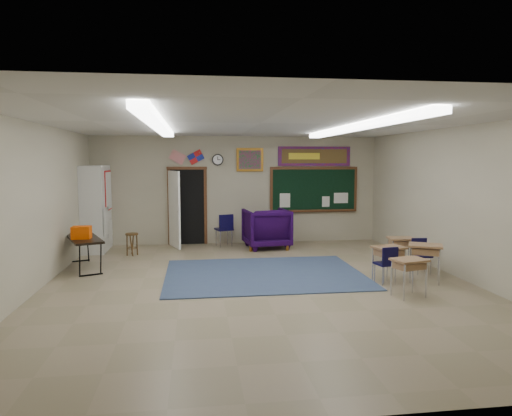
{
  "coord_description": "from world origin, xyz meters",
  "views": [
    {
      "loc": [
        -1.18,
        -8.26,
        2.32
      ],
      "look_at": [
        0.12,
        1.5,
        1.3
      ],
      "focal_mm": 32.0,
      "sensor_mm": 36.0,
      "label": 1
    }
  ],
  "objects": [
    {
      "name": "floor",
      "position": [
        0.0,
        0.0,
        0.0
      ],
      "size": [
        9.0,
        9.0,
        0.0
      ],
      "primitive_type": "plane",
      "color": "gray",
      "rests_on": "ground"
    },
    {
      "name": "back_wall",
      "position": [
        0.0,
        4.5,
        1.5
      ],
      "size": [
        8.0,
        0.04,
        3.0
      ],
      "primitive_type": "cube",
      "color": "#B0A98F",
      "rests_on": "floor"
    },
    {
      "name": "framed_art_print",
      "position": [
        0.35,
        4.47,
        2.35
      ],
      "size": [
        0.75,
        0.05,
        0.65
      ],
      "color": "#96611D",
      "rests_on": "back_wall"
    },
    {
      "name": "chalkboard",
      "position": [
        2.2,
        4.46,
        1.46
      ],
      "size": [
        2.55,
        0.14,
        1.3
      ],
      "color": "#522D17",
      "rests_on": "back_wall"
    },
    {
      "name": "front_wall",
      "position": [
        0.0,
        -4.5,
        1.5
      ],
      "size": [
        8.0,
        0.04,
        3.0
      ],
      "primitive_type": "cube",
      "color": "#B0A98F",
      "rests_on": "floor"
    },
    {
      "name": "folding_table",
      "position": [
        -3.58,
        1.84,
        0.38
      ],
      "size": [
        1.15,
        1.76,
        0.95
      ],
      "rotation": [
        0.0,
        0.0,
        0.39
      ],
      "color": "black",
      "rests_on": "floor"
    },
    {
      "name": "student_desk_back_right",
      "position": [
        3.16,
        -0.19,
        0.41
      ],
      "size": [
        0.75,
        0.69,
        0.73
      ],
      "rotation": [
        0.0,
        0.0,
        -0.47
      ],
      "color": "#A3734C",
      "rests_on": "floor"
    },
    {
      "name": "wall_clock",
      "position": [
        -0.55,
        4.47,
        2.35
      ],
      "size": [
        0.32,
        0.05,
        0.32
      ],
      "color": "black",
      "rests_on": "back_wall"
    },
    {
      "name": "wooden_stool",
      "position": [
        -2.74,
        3.1,
        0.28
      ],
      "size": [
        0.31,
        0.31,
        0.55
      ],
      "color": "#533719",
      "rests_on": "floor"
    },
    {
      "name": "bulletin_board",
      "position": [
        2.2,
        4.47,
        2.45
      ],
      "size": [
        2.1,
        0.05,
        0.55
      ],
      "color": "#AC170E",
      "rests_on": "back_wall"
    },
    {
      "name": "wingback_armchair",
      "position": [
        0.7,
        3.66,
        0.53
      ],
      "size": [
        1.25,
        1.28,
        1.05
      ],
      "primitive_type": "imported",
      "rotation": [
        0.0,
        0.0,
        3.26
      ],
      "color": "black",
      "rests_on": "floor"
    },
    {
      "name": "student_desk_back_left",
      "position": [
        2.42,
        -1.06,
        0.37
      ],
      "size": [
        0.63,
        0.53,
        0.66
      ],
      "rotation": [
        0.0,
        0.0,
        0.24
      ],
      "color": "#A3734C",
      "rests_on": "floor"
    },
    {
      "name": "doorway",
      "position": [
        -1.5,
        4.35,
        1.06
      ],
      "size": [
        1.1,
        0.89,
        2.16
      ],
      "color": "black",
      "rests_on": "back_wall"
    },
    {
      "name": "wall_flags",
      "position": [
        -1.4,
        4.44,
        2.48
      ],
      "size": [
        1.16,
        0.06,
        0.7
      ],
      "primitive_type": null,
      "color": "red",
      "rests_on": "back_wall"
    },
    {
      "name": "right_wall",
      "position": [
        4.0,
        0.0,
        1.5
      ],
      "size": [
        0.04,
        9.0,
        3.0
      ],
      "primitive_type": "cube",
      "color": "#B0A98F",
      "rests_on": "floor"
    },
    {
      "name": "area_rug",
      "position": [
        0.2,
        0.8,
        0.01
      ],
      "size": [
        4.0,
        3.0,
        0.02
      ],
      "primitive_type": "cube",
      "color": "#31445D",
      "rests_on": "floor"
    },
    {
      "name": "student_desk_front_left",
      "position": [
        2.5,
        -0.05,
        0.38
      ],
      "size": [
        0.66,
        0.56,
        0.68
      ],
      "rotation": [
        0.0,
        0.0,
        0.26
      ],
      "color": "#A3734C",
      "rests_on": "floor"
    },
    {
      "name": "storage_cabinet",
      "position": [
        -3.71,
        3.85,
        1.1
      ],
      "size": [
        0.59,
        1.25,
        2.2
      ],
      "color": "silver",
      "rests_on": "floor"
    },
    {
      "name": "ceiling",
      "position": [
        0.0,
        0.0,
        3.0
      ],
      "size": [
        8.0,
        9.0,
        0.04
      ],
      "primitive_type": "cube",
      "color": "silver",
      "rests_on": "back_wall"
    },
    {
      "name": "student_chair_desk_a",
      "position": [
        2.37,
        -0.19,
        0.36
      ],
      "size": [
        0.42,
        0.42,
        0.72
      ],
      "primitive_type": null,
      "rotation": [
        0.0,
        0.0,
        3.31
      ],
      "color": "black",
      "rests_on": "floor"
    },
    {
      "name": "student_desk_front_right",
      "position": [
        3.24,
        0.98,
        0.37
      ],
      "size": [
        0.6,
        0.48,
        0.66
      ],
      "rotation": [
        0.0,
        0.0,
        -0.11
      ],
      "color": "#A3734C",
      "rests_on": "floor"
    },
    {
      "name": "student_chair_reading",
      "position": [
        -0.42,
        4.03,
        0.44
      ],
      "size": [
        0.56,
        0.56,
        0.89
      ],
      "primitive_type": null,
      "rotation": [
        0.0,
        0.0,
        3.44
      ],
      "color": "black",
      "rests_on": "floor"
    },
    {
      "name": "fluorescent_strips",
      "position": [
        0.0,
        0.0,
        2.94
      ],
      "size": [
        3.86,
        6.0,
        0.1
      ],
      "primitive_type": null,
      "color": "white",
      "rests_on": "ceiling"
    },
    {
      "name": "student_chair_desk_b",
      "position": [
        3.44,
        0.46,
        0.36
      ],
      "size": [
        0.38,
        0.38,
        0.71
      ],
      "primitive_type": null,
      "rotation": [
        0.0,
        0.0,
        -0.06
      ],
      "color": "black",
      "rests_on": "floor"
    },
    {
      "name": "left_wall",
      "position": [
        -4.0,
        0.0,
        1.5
      ],
      "size": [
        0.04,
        9.0,
        3.0
      ],
      "primitive_type": "cube",
      "color": "#B0A98F",
      "rests_on": "floor"
    }
  ]
}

